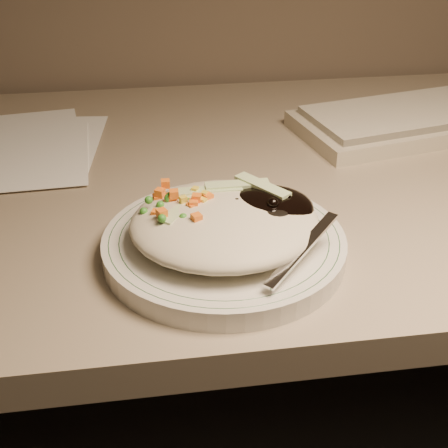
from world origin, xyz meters
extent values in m
cube|color=gray|center=(0.00, 1.38, 0.72)|extent=(1.40, 0.70, 0.04)
cylinder|color=silver|center=(-0.10, 1.18, 0.75)|extent=(0.25, 0.25, 0.02)
torus|color=#144723|center=(-0.10, 1.18, 0.76)|extent=(0.24, 0.24, 0.00)
torus|color=#144723|center=(-0.10, 1.18, 0.76)|extent=(0.22, 0.22, 0.00)
ellipsoid|color=#C1B89C|center=(-0.10, 1.17, 0.78)|extent=(0.19, 0.18, 0.04)
ellipsoid|color=black|center=(-0.05, 1.19, 0.79)|extent=(0.10, 0.09, 0.03)
ellipsoid|color=orange|center=(-0.14, 1.19, 0.78)|extent=(0.08, 0.08, 0.02)
sphere|color=black|center=(-0.08, 1.19, 0.79)|extent=(0.01, 0.01, 0.01)
sphere|color=black|center=(-0.06, 1.20, 0.79)|extent=(0.01, 0.01, 0.01)
sphere|color=black|center=(-0.03, 1.19, 0.80)|extent=(0.01, 0.01, 0.01)
sphere|color=black|center=(-0.04, 1.20, 0.79)|extent=(0.01, 0.01, 0.01)
sphere|color=black|center=(-0.05, 1.17, 0.80)|extent=(0.01, 0.01, 0.01)
sphere|color=black|center=(-0.06, 1.19, 0.79)|extent=(0.01, 0.01, 0.01)
sphere|color=black|center=(-0.05, 1.20, 0.79)|extent=(0.01, 0.01, 0.01)
cube|color=orange|center=(-0.15, 1.20, 0.80)|extent=(0.01, 0.01, 0.01)
cube|color=orange|center=(-0.13, 1.18, 0.79)|extent=(0.01, 0.01, 0.01)
cube|color=orange|center=(-0.16, 1.22, 0.80)|extent=(0.01, 0.01, 0.01)
cube|color=orange|center=(-0.12, 1.19, 0.80)|extent=(0.01, 0.01, 0.01)
cube|color=orange|center=(-0.13, 1.18, 0.80)|extent=(0.01, 0.01, 0.01)
cube|color=orange|center=(-0.16, 1.22, 0.79)|extent=(0.01, 0.01, 0.01)
cube|color=orange|center=(-0.15, 1.20, 0.80)|extent=(0.01, 0.01, 0.01)
cube|color=orange|center=(-0.13, 1.18, 0.80)|extent=(0.01, 0.01, 0.01)
cube|color=orange|center=(-0.11, 1.20, 0.80)|extent=(0.01, 0.01, 0.01)
cube|color=orange|center=(-0.15, 1.23, 0.80)|extent=(0.01, 0.01, 0.01)
cube|color=orange|center=(-0.16, 1.17, 0.80)|extent=(0.01, 0.01, 0.01)
cube|color=orange|center=(-0.13, 1.16, 0.80)|extent=(0.01, 0.01, 0.01)
cube|color=orange|center=(-0.17, 1.18, 0.79)|extent=(0.01, 0.01, 0.01)
cube|color=orange|center=(-0.16, 1.22, 0.79)|extent=(0.01, 0.01, 0.01)
sphere|color=#388C28|center=(-0.13, 1.19, 0.80)|extent=(0.01, 0.01, 0.01)
sphere|color=#388C28|center=(-0.16, 1.16, 0.80)|extent=(0.01, 0.01, 0.01)
sphere|color=#388C28|center=(-0.16, 1.19, 0.80)|extent=(0.01, 0.01, 0.01)
sphere|color=#388C28|center=(-0.17, 1.19, 0.80)|extent=(0.01, 0.01, 0.01)
sphere|color=#388C28|center=(-0.13, 1.20, 0.79)|extent=(0.01, 0.01, 0.01)
sphere|color=#388C28|center=(-0.13, 1.17, 0.79)|extent=(0.01, 0.01, 0.01)
sphere|color=#388C28|center=(-0.14, 1.19, 0.79)|extent=(0.01, 0.01, 0.01)
sphere|color=#388C28|center=(-0.15, 1.17, 0.79)|extent=(0.01, 0.01, 0.01)
sphere|color=#388C28|center=(-0.18, 1.19, 0.79)|extent=(0.01, 0.01, 0.01)
sphere|color=#388C28|center=(-0.15, 1.20, 0.80)|extent=(0.01, 0.01, 0.01)
sphere|color=#388C28|center=(-0.15, 1.20, 0.80)|extent=(0.01, 0.01, 0.01)
sphere|color=#388C28|center=(-0.16, 1.18, 0.79)|extent=(0.01, 0.01, 0.01)
sphere|color=#388C28|center=(-0.14, 1.17, 0.80)|extent=(0.01, 0.01, 0.01)
sphere|color=#388C28|center=(-0.11, 1.22, 0.79)|extent=(0.01, 0.01, 0.01)
cube|color=yellow|center=(-0.13, 1.20, 0.79)|extent=(0.01, 0.01, 0.01)
cube|color=yellow|center=(-0.12, 1.19, 0.80)|extent=(0.01, 0.01, 0.01)
cube|color=yellow|center=(-0.14, 1.20, 0.79)|extent=(0.01, 0.01, 0.01)
cube|color=yellow|center=(-0.14, 1.19, 0.80)|extent=(0.01, 0.01, 0.01)
cube|color=yellow|center=(-0.14, 1.19, 0.79)|extent=(0.01, 0.01, 0.01)
cube|color=yellow|center=(-0.12, 1.20, 0.80)|extent=(0.01, 0.01, 0.01)
cube|color=yellow|center=(-0.12, 1.21, 0.80)|extent=(0.01, 0.01, 0.01)
cube|color=yellow|center=(-0.13, 1.19, 0.79)|extent=(0.01, 0.01, 0.01)
cube|color=#B2D18C|center=(-0.11, 1.21, 0.80)|extent=(0.07, 0.02, 0.00)
cube|color=#B2D18C|center=(-0.08, 1.22, 0.80)|extent=(0.07, 0.02, 0.00)
cube|color=#B2D18C|center=(-0.14, 1.18, 0.80)|extent=(0.05, 0.06, 0.00)
cube|color=#B2D18C|center=(-0.05, 1.21, 0.80)|extent=(0.05, 0.06, 0.00)
cube|color=#B2D18C|center=(-0.09, 1.17, 0.79)|extent=(0.07, 0.04, 0.00)
ellipsoid|color=silver|center=(-0.05, 1.17, 0.79)|extent=(0.06, 0.06, 0.01)
cube|color=silver|center=(-0.03, 1.12, 0.78)|extent=(0.09, 0.09, 0.03)
cube|color=#B4AA93|center=(0.29, 1.49, 0.75)|extent=(0.49, 0.26, 0.02)
cube|color=beige|center=(0.29, 1.49, 0.77)|extent=(0.45, 0.22, 0.01)
camera|label=1|loc=(-0.18, 0.64, 1.10)|focal=50.00mm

